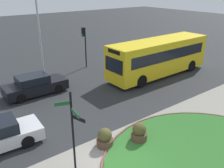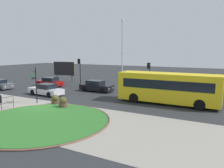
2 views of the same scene
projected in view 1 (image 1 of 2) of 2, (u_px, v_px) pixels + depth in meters
ground at (118, 163)px, 10.86m from camera, size 120.00×120.00×0.00m
signpost_directional at (73, 128)px, 9.68m from camera, size 0.80×0.98×3.65m
bus_yellow at (159, 56)px, 20.94m from camera, size 9.86×2.66×3.07m
car_oncoming at (35, 85)px, 17.53m from camera, size 4.41×1.87×1.44m
traffic_light_near at (84, 39)px, 22.44m from camera, size 0.48×0.32×3.77m
lamppost_tall at (38, 16)px, 19.60m from camera, size 0.32×0.32×9.51m
planter_near_signpost at (105, 138)px, 11.88m from camera, size 0.82×0.82×0.98m
planter_kerbside at (139, 133)px, 12.24m from camera, size 0.81×0.81×1.04m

